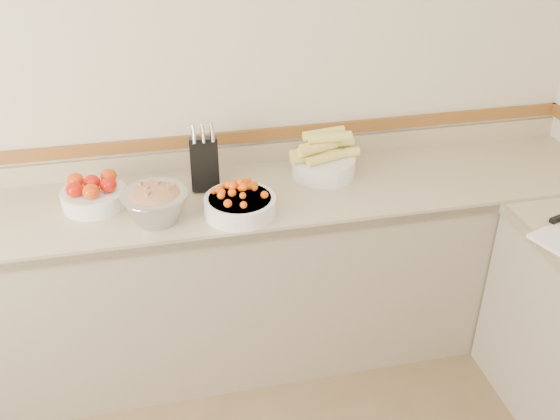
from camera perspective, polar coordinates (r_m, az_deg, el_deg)
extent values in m
plane|color=beige|center=(2.94, -9.61, 10.67)|extent=(4.00, 0.00, 4.00)
cube|color=#C2B08D|center=(2.82, -8.40, 0.42)|extent=(4.00, 0.65, 0.04)
cube|color=#9E937E|center=(3.07, -7.77, -6.85)|extent=(4.00, 0.63, 0.86)
cube|color=gray|center=(2.55, -7.76, -3.07)|extent=(4.00, 0.02, 0.04)
cube|color=#C2B08D|center=(3.06, -9.04, 4.45)|extent=(4.00, 0.02, 0.10)
cube|color=brown|center=(3.02, -9.19, 6.14)|extent=(4.00, 0.02, 0.06)
cube|color=black|center=(2.87, -6.90, 4.25)|extent=(0.14, 0.17, 0.25)
cylinder|color=silver|center=(2.78, -7.86, 6.67)|extent=(0.02, 0.03, 0.07)
cylinder|color=silver|center=(2.78, -7.02, 6.76)|extent=(0.02, 0.03, 0.07)
cylinder|color=silver|center=(2.78, -6.18, 6.85)|extent=(0.02, 0.03, 0.07)
cylinder|color=silver|center=(2.80, -7.92, 6.88)|extent=(0.02, 0.03, 0.07)
cylinder|color=silver|center=(2.80, -7.08, 6.97)|extent=(0.02, 0.03, 0.07)
cylinder|color=silver|center=(2.81, -6.25, 7.05)|extent=(0.02, 0.03, 0.07)
cylinder|color=silver|center=(2.82, -7.97, 7.08)|extent=(0.02, 0.03, 0.07)
cylinder|color=silver|center=(2.83, -7.14, 7.17)|extent=(0.02, 0.03, 0.07)
cylinder|color=silver|center=(2.83, -6.31, 7.25)|extent=(0.02, 0.03, 0.07)
cylinder|color=white|center=(2.85, -16.63, 1.09)|extent=(0.28, 0.28, 0.08)
torus|color=white|center=(2.84, -16.72, 1.65)|extent=(0.28, 0.28, 0.01)
cylinder|color=white|center=(2.84, -16.72, 1.65)|extent=(0.25, 0.25, 0.01)
ellipsoid|color=red|center=(2.80, -18.29, 1.80)|extent=(0.07, 0.07, 0.06)
ellipsoid|color=#EC4308|center=(2.76, -16.89, 1.64)|extent=(0.07, 0.07, 0.06)
ellipsoid|color=red|center=(2.79, -15.43, 2.21)|extent=(0.07, 0.07, 0.06)
ellipsoid|color=#EC4308|center=(2.87, -18.19, 2.59)|extent=(0.07, 0.07, 0.06)
ellipsoid|color=red|center=(2.83, -16.83, 2.45)|extent=(0.07, 0.07, 0.06)
ellipsoid|color=#EC4308|center=(2.86, -15.40, 3.00)|extent=(0.07, 0.07, 0.06)
cylinder|color=white|center=(2.67, -3.67, 0.40)|extent=(0.31, 0.31, 0.08)
torus|color=white|center=(2.66, -3.69, 1.03)|extent=(0.31, 0.31, 0.01)
cylinder|color=white|center=(2.66, -3.69, 1.03)|extent=(0.27, 0.27, 0.01)
sphere|color=#F55408|center=(2.65, -4.71, 2.30)|extent=(0.03, 0.03, 0.03)
sphere|color=#F55408|center=(2.64, -1.37, 1.56)|extent=(0.03, 0.03, 0.03)
sphere|color=#F55408|center=(2.64, -2.55, 2.10)|extent=(0.03, 0.03, 0.03)
sphere|color=#F55408|center=(2.73, -4.03, 2.68)|extent=(0.03, 0.03, 0.03)
sphere|color=#F55408|center=(2.55, -3.35, 0.47)|extent=(0.03, 0.03, 0.03)
sphere|color=#F55408|center=(2.63, -3.74, 2.35)|extent=(0.03, 0.03, 0.03)
sphere|color=#F55408|center=(2.64, -3.95, 2.54)|extent=(0.03, 0.03, 0.03)
sphere|color=#F55408|center=(2.62, -4.99, 1.54)|extent=(0.03, 0.03, 0.03)
sphere|color=#F55408|center=(2.67, -6.07, 1.73)|extent=(0.03, 0.03, 0.03)
sphere|color=#F55408|center=(2.66, -2.36, 2.14)|extent=(0.03, 0.03, 0.03)
sphere|color=#F55408|center=(2.66, -1.72, 1.88)|extent=(0.03, 0.03, 0.03)
sphere|color=#F55408|center=(2.62, -3.98, 2.42)|extent=(0.03, 0.03, 0.03)
sphere|color=#F55408|center=(2.66, -2.52, 2.33)|extent=(0.03, 0.03, 0.03)
sphere|color=#F55408|center=(2.62, -4.00, 2.17)|extent=(0.03, 0.03, 0.03)
sphere|color=#F55408|center=(2.62, -3.74, 2.25)|extent=(0.03, 0.03, 0.03)
sphere|color=#F55408|center=(2.63, -3.57, 2.38)|extent=(0.03, 0.03, 0.03)
sphere|color=#F55408|center=(2.62, -5.30, 1.62)|extent=(0.03, 0.03, 0.03)
sphere|color=#F55408|center=(2.70, -2.32, 2.38)|extent=(0.03, 0.03, 0.03)
sphere|color=#F55408|center=(2.66, -2.45, 2.23)|extent=(0.03, 0.03, 0.03)
sphere|color=#F55408|center=(2.69, -5.90, 1.98)|extent=(0.03, 0.03, 0.03)
sphere|color=#F55408|center=(2.68, -5.32, 2.06)|extent=(0.03, 0.03, 0.03)
sphere|color=#F55408|center=(2.74, -3.25, 2.69)|extent=(0.03, 0.03, 0.03)
sphere|color=#F55408|center=(2.62, -4.16, 2.36)|extent=(0.03, 0.03, 0.03)
sphere|color=#F55408|center=(2.62, -2.19, 1.71)|extent=(0.03, 0.03, 0.03)
sphere|color=#F55408|center=(2.61, -3.33, 2.10)|extent=(0.03, 0.03, 0.03)
sphere|color=#F55408|center=(2.59, -4.04, 1.77)|extent=(0.03, 0.03, 0.03)
sphere|color=#F55408|center=(2.66, -3.57, 2.42)|extent=(0.03, 0.03, 0.03)
sphere|color=#F55408|center=(2.64, -3.33, 2.57)|extent=(0.03, 0.03, 0.03)
sphere|color=#F55408|center=(2.62, -3.47, 2.26)|extent=(0.03, 0.03, 0.03)
sphere|color=#F55408|center=(2.64, -3.58, 2.48)|extent=(0.03, 0.03, 0.03)
cylinder|color=white|center=(2.99, 3.98, 4.03)|extent=(0.30, 0.30, 0.09)
torus|color=white|center=(2.98, 4.01, 4.71)|extent=(0.31, 0.31, 0.01)
cylinder|color=#FAE767|center=(2.93, 2.90, 4.90)|extent=(0.21, 0.08, 0.05)
cylinder|color=#FAE767|center=(2.92, 4.28, 4.81)|extent=(0.21, 0.10, 0.05)
cylinder|color=#FAE767|center=(2.97, 5.34, 5.17)|extent=(0.20, 0.05, 0.05)
cylinder|color=#FAE767|center=(2.98, 2.78, 5.42)|extent=(0.21, 0.09, 0.05)
cylinder|color=#FAE767|center=(3.02, 4.42, 5.65)|extent=(0.21, 0.06, 0.05)
cylinder|color=#FAE767|center=(2.94, 3.68, 5.95)|extent=(0.21, 0.10, 0.05)
cylinder|color=#FAE767|center=(2.97, 4.85, 6.16)|extent=(0.21, 0.06, 0.05)
cylinder|color=#FAE767|center=(2.95, 4.03, 7.01)|extent=(0.21, 0.08, 0.05)
cylinder|color=#FAE767|center=(2.91, 3.46, 5.67)|extent=(0.21, 0.11, 0.05)
cylinder|color=#FAE767|center=(2.91, 4.59, 6.64)|extent=(0.20, 0.05, 0.05)
cylinder|color=#B2B2BA|center=(2.66, -11.28, 0.27)|extent=(0.28, 0.28, 0.13)
torus|color=#B2B2BA|center=(2.63, -11.42, 1.42)|extent=(0.29, 0.29, 0.01)
ellipsoid|color=red|center=(2.63, -11.39, 1.22)|extent=(0.23, 0.23, 0.08)
cube|color=red|center=(2.60, -10.89, 1.30)|extent=(0.03, 0.03, 0.02)
cube|color=#9BCF64|center=(2.58, -12.04, 1.46)|extent=(0.03, 0.03, 0.02)
cube|color=red|center=(2.66, -9.70, 2.21)|extent=(0.02, 0.02, 0.02)
cube|color=#9BCF64|center=(2.67, -11.24, 2.47)|extent=(0.02, 0.02, 0.02)
cube|color=red|center=(2.63, -11.19, 1.74)|extent=(0.02, 0.02, 0.02)
cube|color=#9BCF64|center=(2.63, -12.29, 1.62)|extent=(0.03, 0.03, 0.02)
cube|color=red|center=(2.61, -10.07, 2.05)|extent=(0.02, 0.02, 0.02)
cube|color=#9BCF64|center=(2.69, -11.64, 2.53)|extent=(0.03, 0.03, 0.02)
cube|color=red|center=(2.66, -11.12, 2.42)|extent=(0.03, 0.03, 0.02)
cube|color=#9BCF64|center=(2.68, -12.70, 2.33)|extent=(0.03, 0.03, 0.02)
cube|color=red|center=(2.67, -10.66, 2.12)|extent=(0.03, 0.03, 0.02)
cube|color=#9BCF64|center=(2.64, -10.77, 1.85)|extent=(0.02, 0.02, 0.02)
cube|color=red|center=(2.63, -12.11, 1.89)|extent=(0.03, 0.03, 0.02)
cube|color=#9BCF64|center=(2.62, -11.45, 1.65)|extent=(0.02, 0.02, 0.02)
cube|color=black|center=(2.86, 24.26, -0.66)|extent=(0.11, 0.06, 0.02)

